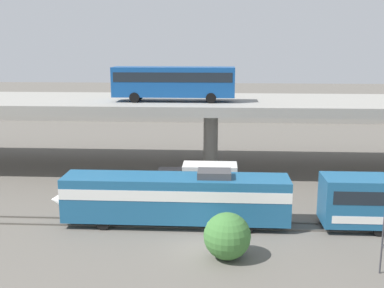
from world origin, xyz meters
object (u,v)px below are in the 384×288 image
object	(u,v)px
parked_car_2	(72,105)
service_truck_west	(200,180)
parked_car_0	(294,108)
parked_car_1	(107,104)
parked_car_3	(349,105)
train_locomotive	(165,196)
transit_bus_on_overpass	(174,81)

from	to	relation	value
parked_car_2	service_truck_west	bearing A→B (deg)	119.37
service_truck_west	parked_car_0	bearing A→B (deg)	-108.48
parked_car_1	parked_car_3	bearing A→B (deg)	2.57
parked_car_0	parked_car_2	distance (m)	39.29
parked_car_0	parked_car_2	xyz separation A→B (m)	(-39.27, 1.37, 0.00)
service_truck_west	parked_car_3	bearing A→B (deg)	-117.76
train_locomotive	parked_car_2	bearing A→B (deg)	-65.85
service_truck_west	parked_car_2	distance (m)	50.83
train_locomotive	service_truck_west	xyz separation A→B (m)	(2.29, 6.21, -0.55)
transit_bus_on_overpass	parked_car_1	world-z (taller)	transit_bus_on_overpass
parked_car_1	parked_car_3	distance (m)	43.67
transit_bus_on_overpass	service_truck_west	bearing A→B (deg)	-69.43
service_truck_west	parked_car_2	xyz separation A→B (m)	(-24.92, 44.29, 0.58)
service_truck_west	parked_car_0	distance (m)	45.26
parked_car_0	parked_car_2	size ratio (longest dim) A/B	0.95
train_locomotive	parked_car_1	xyz separation A→B (m)	(-16.50, 51.43, 0.02)
transit_bus_on_overpass	service_truck_west	distance (m)	11.41
transit_bus_on_overpass	service_truck_west	size ratio (longest dim) A/B	1.76
transit_bus_on_overpass	parked_car_2	distance (m)	43.26
parked_car_1	parked_car_0	bearing A→B (deg)	-3.98
transit_bus_on_overpass	parked_car_0	bearing A→B (deg)	63.86
train_locomotive	service_truck_west	world-z (taller)	train_locomotive
parked_car_0	parked_car_1	xyz separation A→B (m)	(-33.13, 2.31, 0.00)
transit_bus_on_overpass	parked_car_3	xyz separation A→B (m)	(27.75, 39.43, -7.27)
parked_car_2	parked_car_3	xyz separation A→B (m)	(49.76, 2.90, -0.00)
parked_car_2	train_locomotive	bearing A→B (deg)	114.15
parked_car_3	parked_car_2	bearing A→B (deg)	-176.67
parked_car_0	train_locomotive	bearing A→B (deg)	71.30
train_locomotive	parked_car_2	xyz separation A→B (m)	(-22.64, 50.50, 0.03)
train_locomotive	parked_car_2	distance (m)	55.34
service_truck_west	parked_car_1	bearing A→B (deg)	-67.44
transit_bus_on_overpass	parked_car_0	distance (m)	39.83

